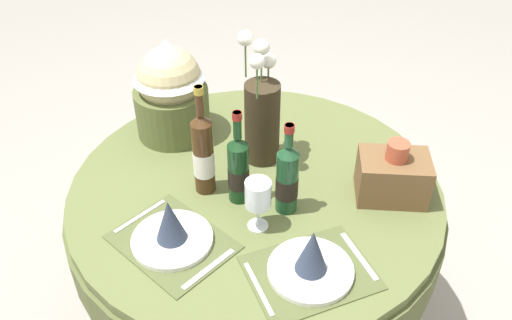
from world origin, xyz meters
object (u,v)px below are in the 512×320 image
dining_table (255,214)px  gift_tub_back_left (170,86)px  wine_bottle_rear (287,178)px  flower_vase (262,116)px  place_setting_right (311,262)px  woven_basket_side_right (393,176)px  wine_bottle_left (203,153)px  place_setting_left (171,231)px  wine_bottle_centre (238,169)px  wine_glass_right (258,195)px

dining_table → gift_tub_back_left: (-0.33, 0.28, 0.33)m
wine_bottle_rear → flower_vase: bearing=110.1°
place_setting_right → wine_bottle_rear: wine_bottle_rear is taller
wine_bottle_rear → gift_tub_back_left: gift_tub_back_left is taller
place_setting_right → flower_vase: 0.56m
place_setting_right → woven_basket_side_right: (0.26, 0.35, 0.03)m
wine_bottle_rear → gift_tub_back_left: size_ratio=0.84×
wine_bottle_left → woven_basket_side_right: size_ratio=1.76×
gift_tub_back_left → place_setting_left: bearing=-79.7°
gift_tub_back_left → woven_basket_side_right: bearing=-21.6°
flower_vase → wine_bottle_rear: bearing=-69.9°
gift_tub_back_left → woven_basket_side_right: size_ratio=1.71×
flower_vase → dining_table: bearing=-93.8°
dining_table → wine_bottle_rear: size_ratio=3.96×
wine_bottle_rear → woven_basket_side_right: (0.33, 0.09, -0.04)m
place_setting_right → place_setting_left: bearing=167.9°
dining_table → wine_bottle_centre: wine_bottle_centre is taller
place_setting_left → woven_basket_side_right: woven_basket_side_right is taller
flower_vase → gift_tub_back_left: flower_vase is taller
dining_table → wine_bottle_left: wine_bottle_left is taller
wine_bottle_left → woven_basket_side_right: (0.60, 0.01, -0.07)m
wine_bottle_left → wine_glass_right: (0.18, -0.16, -0.02)m
dining_table → wine_bottle_rear: wine_bottle_rear is taller
wine_bottle_left → wine_glass_right: size_ratio=2.24×
place_setting_right → flower_vase: flower_vase is taller
woven_basket_side_right → wine_bottle_left: bearing=-178.6°
dining_table → wine_bottle_centre: 0.27m
place_setting_left → place_setting_right: same height
place_setting_left → woven_basket_side_right: 0.71m
flower_vase → wine_glass_right: size_ratio=2.64×
place_setting_right → gift_tub_back_left: bearing=127.9°
wine_bottle_centre → wine_bottle_rear: wine_bottle_centre is taller
flower_vase → wine_bottle_centre: 0.24m
woven_basket_side_right → wine_glass_right: bearing=-157.2°
wine_glass_right → woven_basket_side_right: bearing=22.8°
wine_bottle_centre → gift_tub_back_left: gift_tub_back_left is taller
place_setting_right → wine_bottle_centre: size_ratio=1.28×
place_setting_right → wine_bottle_rear: (-0.08, 0.26, 0.08)m
flower_vase → wine_bottle_left: size_ratio=1.18×
wine_bottle_centre → wine_glass_right: (0.07, -0.12, 0.00)m
wine_bottle_rear → dining_table: bearing=134.6°
place_setting_right → wine_bottle_left: 0.49m
wine_bottle_rear → gift_tub_back_left: 0.59m
dining_table → woven_basket_side_right: bearing=-2.3°
wine_bottle_left → wine_bottle_rear: size_ratio=1.22×
wine_bottle_left → gift_tub_back_left: 0.36m
dining_table → place_setting_left: bearing=-128.6°
place_setting_right → wine_glass_right: 0.25m
place_setting_right → wine_bottle_centre: (-0.23, 0.30, 0.07)m
place_setting_right → wine_glass_right: (-0.16, 0.17, 0.08)m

